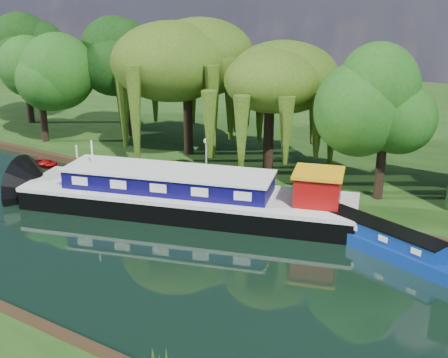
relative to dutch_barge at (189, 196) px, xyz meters
The scene contains 14 objects.
ground 5.91m from the dutch_barge, 120.99° to the right, with size 120.00×120.00×0.00m, color black.
far_bank 29.18m from the dutch_barge, 95.89° to the left, with size 120.00×52.00×0.45m, color #163A0F.
dutch_barge is the anchor object (origin of this frame).
narrowboat 11.00m from the dutch_barge, ahead, with size 10.53×4.93×1.53m.
red_dinghy 14.68m from the dutch_barge, behind, with size 2.06×2.88×0.60m, color maroon.
willow_left 12.90m from the dutch_barge, 125.99° to the left, with size 8.16×8.16×9.78m.
willow_right 9.73m from the dutch_barge, 83.12° to the left, with size 6.68×6.68×8.14m.
tree_far_left 20.48m from the dutch_barge, 163.72° to the left, with size 5.36×5.36×8.63m.
tree_far_back 27.98m from the dutch_barge, 159.57° to the left, with size 5.47×5.47×9.20m.
tree_far_mid 18.52m from the dutch_barge, 142.18° to the left, with size 5.64×5.64×9.22m.
tree_far_right 12.67m from the dutch_barge, 38.77° to the left, with size 4.93×4.93×8.06m.
lamppost 6.21m from the dutch_barge, 114.33° to the left, with size 0.36×0.36×2.56m.
mooring_posts 4.89m from the dutch_barge, 135.66° to the left, with size 19.16×0.16×1.00m.
reeds_near 13.16m from the dutch_barge, 72.83° to the right, with size 33.70×1.50×1.10m.
Camera 1 is at (21.50, -20.15, 12.78)m, focal length 45.00 mm.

